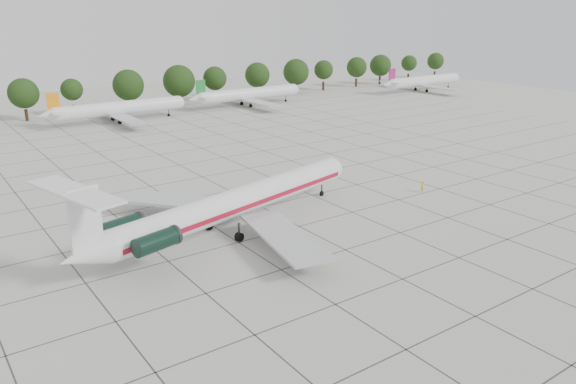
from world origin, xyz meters
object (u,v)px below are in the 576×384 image
bg_airliner_d (249,94)px  ground_crew (422,187)px  main_airliner (227,205)px  bg_airliner_c (119,109)px  bg_airliner_e (424,81)px

bg_airliner_d → ground_crew: bearing=-103.4°
ground_crew → main_airliner: bearing=-39.8°
ground_crew → bg_airliner_c: size_ratio=0.06×
bg_airliner_c → bg_airliner_e: 90.21m
bg_airliner_c → bg_airliner_d: bearing=2.9°
bg_airliner_e → bg_airliner_d: bearing=172.5°
bg_airliner_c → bg_airliner_e: bearing=-3.6°
main_airliner → bg_airliner_e: size_ratio=1.39×
bg_airliner_d → bg_airliner_e: bearing=-7.5°
bg_airliner_d → bg_airliner_e: size_ratio=1.00×
ground_crew → bg_airliner_c: 73.29m
ground_crew → bg_airliner_d: (17.48, 73.11, 2.13)m
ground_crew → bg_airliner_c: (-16.41, 71.39, 2.13)m
bg_airliner_c → bg_airliner_e: (90.03, -5.69, 0.00)m
bg_airliner_e → bg_airliner_c: bearing=176.4°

